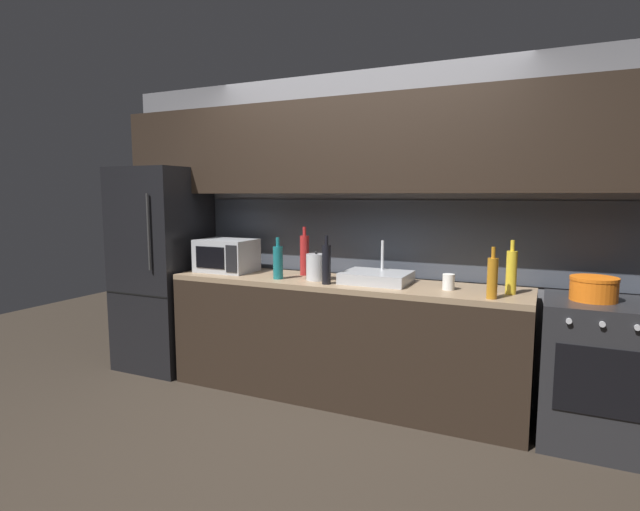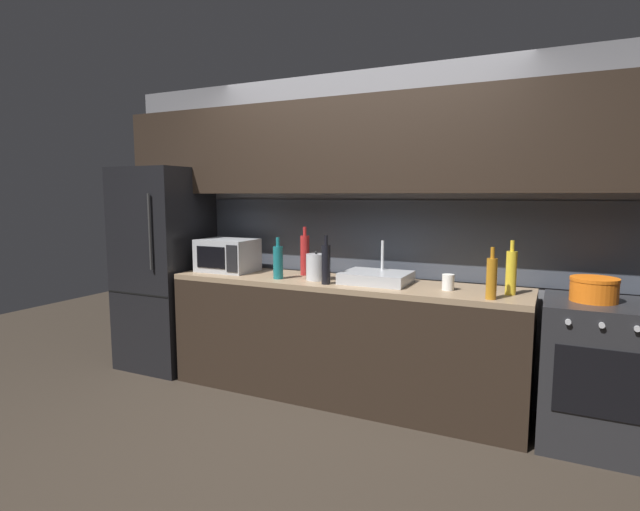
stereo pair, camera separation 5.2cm
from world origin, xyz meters
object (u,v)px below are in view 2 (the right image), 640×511
object	(u,v)px
oven_range	(593,374)
refrigerator	(165,268)
microwave	(228,255)
mug_white	(448,282)
wine_bottle_teal	(278,262)
cooking_pot	(594,289)
wine_bottle_yellow	(511,272)
wine_bottle_red	(305,255)
wine_bottle_dark	(326,264)
wine_bottle_amber	(492,278)
kettle	(316,267)

from	to	relation	value
oven_range	refrigerator	bearing A→B (deg)	179.98
microwave	mug_white	bearing A→B (deg)	-1.20
refrigerator	wine_bottle_teal	bearing A→B (deg)	-5.69
cooking_pot	wine_bottle_yellow	bearing A→B (deg)	-179.72
oven_range	microwave	size ratio (longest dim) A/B	1.96
oven_range	wine_bottle_red	world-z (taller)	wine_bottle_red
mug_white	cooking_pot	bearing A→B (deg)	1.35
microwave	wine_bottle_yellow	size ratio (longest dim) A/B	1.31
cooking_pot	oven_range	bearing A→B (deg)	-2.83
wine_bottle_teal	wine_bottle_dark	bearing A→B (deg)	-6.58
wine_bottle_dark	wine_bottle_red	bearing A→B (deg)	137.30
wine_bottle_amber	mug_white	xyz separation A→B (m)	(-0.30, 0.18, -0.08)
cooking_pot	wine_bottle_red	bearing A→B (deg)	176.43
kettle	wine_bottle_red	size ratio (longest dim) A/B	0.57
refrigerator	wine_bottle_amber	size ratio (longest dim) A/B	5.48
wine_bottle_amber	wine_bottle_dark	bearing A→B (deg)	178.51
oven_range	wine_bottle_teal	xyz separation A→B (m)	(-2.16, -0.12, 0.58)
oven_range	mug_white	size ratio (longest dim) A/B	8.40
wine_bottle_teal	wine_bottle_amber	size ratio (longest dim) A/B	0.99
wine_bottle_teal	mug_white	distance (m)	1.27
wine_bottle_amber	mug_white	bearing A→B (deg)	148.27
wine_bottle_amber	kettle	bearing A→B (deg)	173.07
refrigerator	wine_bottle_amber	xyz separation A→B (m)	(2.82, -0.20, 0.15)
microwave	cooking_pot	bearing A→B (deg)	-0.39
refrigerator	oven_range	size ratio (longest dim) A/B	1.97
microwave	wine_bottle_amber	size ratio (longest dim) A/B	1.42
wine_bottle_yellow	wine_bottle_dark	xyz separation A→B (m)	(-1.23, -0.17, 0.00)
wine_bottle_red	wine_bottle_teal	distance (m)	0.27
wine_bottle_yellow	wine_bottle_amber	size ratio (longest dim) A/B	1.09
microwave	mug_white	size ratio (longest dim) A/B	4.29
wine_bottle_dark	wine_bottle_yellow	bearing A→B (deg)	7.96
kettle	microwave	bearing A→B (deg)	175.53
oven_range	wine_bottle_red	bearing A→B (deg)	176.44
wine_bottle_red	wine_bottle_teal	world-z (taller)	wine_bottle_red
kettle	wine_bottle_amber	world-z (taller)	wine_bottle_amber
wine_bottle_teal	mug_white	bearing A→B (deg)	4.75
wine_bottle_dark	wine_bottle_teal	distance (m)	0.43
wine_bottle_dark	mug_white	bearing A→B (deg)	10.42
wine_bottle_teal	wine_bottle_amber	bearing A→B (deg)	-2.89
refrigerator	wine_bottle_red	xyz separation A→B (m)	(1.35, 0.13, 0.18)
oven_range	mug_white	bearing A→B (deg)	-178.79
wine_bottle_red	cooking_pot	size ratio (longest dim) A/B	1.42
oven_range	mug_white	world-z (taller)	mug_white
microwave	wine_bottle_dark	size ratio (longest dim) A/B	1.31
wine_bottle_dark	mug_white	xyz separation A→B (m)	(0.84, 0.15, -0.09)
mug_white	wine_bottle_dark	bearing A→B (deg)	-169.58
wine_bottle_red	refrigerator	bearing A→B (deg)	-174.65
oven_range	wine_bottle_teal	distance (m)	2.24
wine_bottle_teal	microwave	bearing A→B (deg)	165.98
kettle	wine_bottle_dark	xyz separation A→B (m)	(0.14, -0.13, 0.05)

